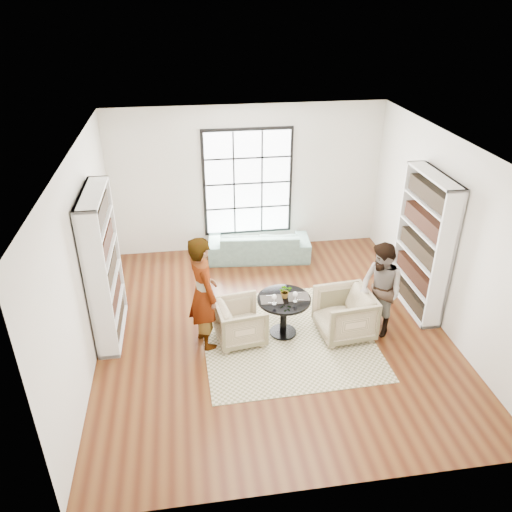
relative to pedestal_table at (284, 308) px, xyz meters
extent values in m
plane|color=#593215|center=(-0.14, 0.16, -0.49)|extent=(6.00, 6.00, 0.00)
plane|color=silver|center=(-0.14, 3.16, 1.01)|extent=(5.50, 0.00, 5.50)
plane|color=silver|center=(-2.89, 0.16, 1.01)|extent=(0.00, 6.00, 6.00)
plane|color=silver|center=(2.61, 0.16, 1.01)|extent=(0.00, 6.00, 6.00)
plane|color=silver|center=(-0.14, -2.84, 1.01)|extent=(5.50, 0.00, 5.50)
plane|color=white|center=(-0.14, 0.16, 2.51)|extent=(6.00, 6.00, 0.00)
cube|color=black|center=(-0.14, 3.14, 0.96)|extent=(1.82, 0.06, 2.22)
cube|color=white|center=(-0.14, 3.10, 0.96)|extent=(1.70, 0.02, 2.10)
cube|color=#BFB18F|center=(0.05, -0.08, -0.48)|extent=(2.72, 2.72, 0.01)
cylinder|color=black|center=(0.00, 0.00, -0.47)|extent=(0.43, 0.43, 0.04)
cylinder|color=black|center=(0.00, 0.00, -0.16)|extent=(0.11, 0.11, 0.59)
cylinder|color=black|center=(0.00, 0.00, 0.16)|extent=(0.84, 0.84, 0.04)
imported|color=slate|center=(0.01, 2.61, -0.19)|extent=(2.11, 0.99, 0.60)
imported|color=#C4BC8C|center=(-0.69, -0.05, -0.15)|extent=(0.83, 0.81, 0.67)
imported|color=#B6B382|center=(0.95, -0.14, -0.11)|extent=(0.91, 0.88, 0.76)
imported|color=gray|center=(-1.24, -0.05, 0.43)|extent=(0.63, 0.78, 1.84)
imported|color=gray|center=(1.50, -0.14, 0.29)|extent=(0.80, 0.90, 1.55)
cube|color=#262321|center=(-0.20, -0.01, 0.19)|extent=(0.35, 0.28, 0.01)
cube|color=#262321|center=(0.23, 0.01, 0.19)|extent=(0.35, 0.28, 0.01)
cylinder|color=silver|center=(-0.18, -0.13, 0.19)|extent=(0.06, 0.06, 0.01)
cylinder|color=silver|center=(-0.18, -0.13, 0.24)|extent=(0.01, 0.01, 0.10)
sphere|color=maroon|center=(-0.18, -0.13, 0.31)|extent=(0.08, 0.08, 0.08)
ellipsoid|color=white|center=(-0.18, -0.13, 0.31)|extent=(0.08, 0.08, 0.09)
cylinder|color=silver|center=(0.15, -0.11, 0.19)|extent=(0.06, 0.06, 0.01)
cylinder|color=silver|center=(0.15, -0.11, 0.24)|extent=(0.01, 0.01, 0.10)
sphere|color=maroon|center=(0.15, -0.11, 0.31)|extent=(0.08, 0.08, 0.08)
ellipsoid|color=white|center=(0.15, -0.11, 0.31)|extent=(0.08, 0.08, 0.09)
imported|color=gray|center=(0.02, 0.03, 0.29)|extent=(0.21, 0.19, 0.22)
camera|label=1|loc=(-1.39, -6.36, 4.42)|focal=35.00mm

